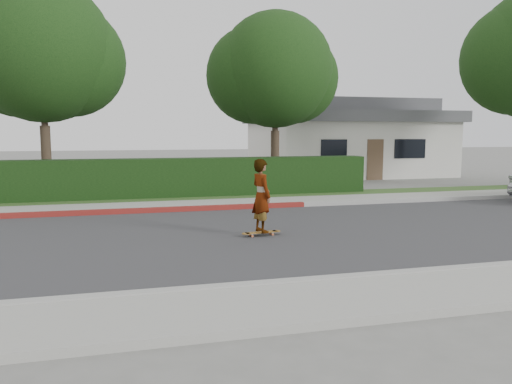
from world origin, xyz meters
TOP-DOWN VIEW (x-y plane):
  - ground at (0.00, 0.00)m, footprint 120.00×120.00m
  - road at (0.00, 0.00)m, footprint 60.00×8.00m
  - curb_near at (0.00, -4.10)m, footprint 60.00×0.20m
  - sidewalk_near at (0.00, -5.00)m, footprint 60.00×1.60m
  - curb_far at (0.00, 4.10)m, footprint 60.00×0.20m
  - curb_red_section at (-5.00, 4.10)m, footprint 12.00×0.21m
  - sidewalk_far at (0.00, 5.00)m, footprint 60.00×1.60m
  - planting_strip at (0.00, 6.60)m, footprint 60.00×1.60m
  - hedge at (-3.00, 7.20)m, footprint 15.00×1.00m
  - tree_left at (-7.51, 8.69)m, footprint 5.99×5.21m
  - tree_center at (1.49, 9.19)m, footprint 5.66×4.84m
  - house at (8.00, 16.00)m, footprint 10.60×8.60m
  - skateboard at (-1.59, -0.10)m, footprint 1.00×0.34m
  - skateboarder at (-1.59, -0.10)m, footprint 0.56×0.72m

SIDE VIEW (x-z plane):
  - ground at x=0.00m, z-range 0.00..0.00m
  - road at x=0.00m, z-range 0.00..0.01m
  - planting_strip at x=0.00m, z-range 0.00..0.10m
  - sidewalk_near at x=0.00m, z-range 0.00..0.12m
  - sidewalk_far at x=0.00m, z-range 0.00..0.12m
  - curb_near at x=0.00m, z-range 0.00..0.15m
  - curb_far at x=0.00m, z-range 0.00..0.15m
  - curb_red_section at x=-5.00m, z-range 0.00..0.15m
  - skateboard at x=-1.59m, z-range 0.04..0.13m
  - hedge at x=-3.00m, z-range 0.00..1.50m
  - skateboarder at x=-1.59m, z-range 0.10..1.84m
  - house at x=8.00m, z-range -0.05..4.25m
  - tree_center at x=1.49m, z-range 1.18..8.62m
  - tree_left at x=-7.51m, z-range 1.26..9.26m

